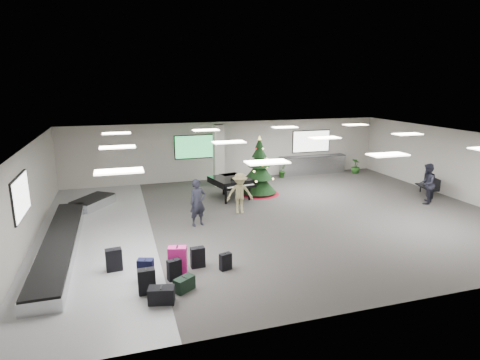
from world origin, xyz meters
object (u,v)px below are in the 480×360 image
object	(u,v)px
bench	(429,185)
grand_piano	(231,181)
traveler_a	(198,203)
traveler_bench	(427,184)
potted_plant_left	(282,170)
service_counter	(313,165)
pink_suitcase	(178,260)
potted_plant_right	(356,166)
traveler_b	(240,193)
baggage_carousel	(68,233)
christmas_tree	(259,174)

from	to	relation	value
bench	grand_piano	bearing A→B (deg)	-179.07
traveler_a	traveler_bench	world-z (taller)	traveler_bench
bench	potted_plant_left	bearing A→B (deg)	148.69
service_counter	pink_suitcase	xyz separation A→B (m)	(-9.59, -10.43, -0.14)
potted_plant_left	potted_plant_right	size ratio (longest dim) A/B	0.94
traveler_b	service_counter	bearing A→B (deg)	50.61
pink_suitcase	traveler_b	size ratio (longest dim) A/B	0.49
pink_suitcase	bench	size ratio (longest dim) A/B	0.54
baggage_carousel	christmas_tree	size ratio (longest dim) A/B	3.40
pink_suitcase	grand_piano	bearing A→B (deg)	77.53
grand_piano	traveler_b	size ratio (longest dim) A/B	1.34
traveler_bench	traveler_b	bearing A→B (deg)	-47.11
bench	traveler_bench	size ratio (longest dim) A/B	0.84
service_counter	christmas_tree	world-z (taller)	christmas_tree
baggage_carousel	potted_plant_left	bearing A→B (deg)	30.57
pink_suitcase	christmas_tree	xyz separation A→B (m)	(5.05, 7.19, 0.57)
service_counter	grand_piano	xyz separation A→B (m)	(-6.06, -3.59, 0.27)
grand_piano	traveler_bench	world-z (taller)	traveler_bench
grand_piano	bench	xyz separation A→B (m)	(9.24, -2.27, -0.30)
traveler_b	traveler_bench	bearing A→B (deg)	0.19
traveler_b	potted_plant_right	distance (m)	10.19
christmas_tree	potted_plant_right	world-z (taller)	christmas_tree
service_counter	traveler_a	size ratio (longest dim) A/B	2.25
traveler_b	potted_plant_right	bearing A→B (deg)	38.26
bench	potted_plant_right	size ratio (longest dim) A/B	1.74
christmas_tree	traveler_b	world-z (taller)	christmas_tree
traveler_a	traveler_bench	size ratio (longest dim) A/B	0.98
grand_piano	traveler_bench	size ratio (longest dim) A/B	1.25
baggage_carousel	grand_piano	distance (m)	7.50
grand_piano	traveler_a	world-z (taller)	traveler_a
baggage_carousel	potted_plant_left	world-z (taller)	potted_plant_left
baggage_carousel	service_counter	bearing A→B (deg)	27.67
baggage_carousel	christmas_tree	world-z (taller)	christmas_tree
grand_piano	potted_plant_left	distance (m)	5.11
service_counter	grand_piano	distance (m)	7.04
pink_suitcase	christmas_tree	world-z (taller)	christmas_tree
christmas_tree	grand_piano	bearing A→B (deg)	-166.82
traveler_b	traveler_bench	size ratio (longest dim) A/B	0.93
pink_suitcase	potted_plant_right	xyz separation A→B (m)	(12.11, 9.78, 0.04)
traveler_b	traveler_bench	xyz separation A→B (m)	(8.37, -1.18, 0.06)
traveler_bench	pink_suitcase	bearing A→B (deg)	-22.39
service_counter	traveler_bench	xyz separation A→B (m)	(2.08, -6.92, 0.37)
traveler_a	pink_suitcase	bearing A→B (deg)	-126.25
traveler_a	potted_plant_right	bearing A→B (deg)	12.72
service_counter	christmas_tree	xyz separation A→B (m)	(-4.54, -3.23, 0.43)
bench	traveler_bench	xyz separation A→B (m)	(-1.11, -1.07, 0.39)
traveler_a	traveler_bench	bearing A→B (deg)	-17.88
service_counter	bench	world-z (taller)	service_counter
grand_piano	traveler_bench	xyz separation A→B (m)	(8.13, -3.34, 0.10)
christmas_tree	traveler_bench	distance (m)	7.58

